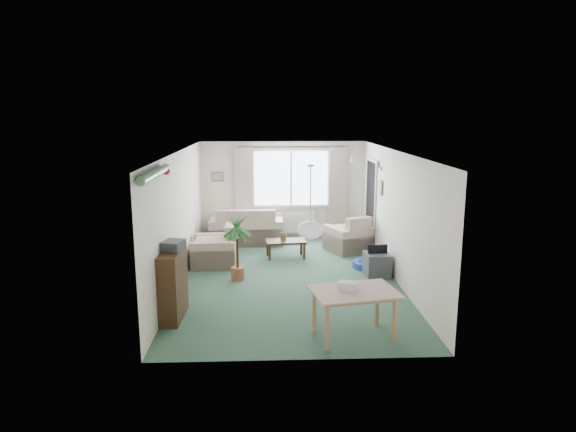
{
  "coord_description": "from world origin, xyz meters",
  "views": [
    {
      "loc": [
        -0.41,
        -9.28,
        3.1
      ],
      "look_at": [
        0.0,
        0.3,
        1.15
      ],
      "focal_mm": 32.0,
      "sensor_mm": 36.0,
      "label": 1
    }
  ],
  "objects_px": {
    "sofa": "(246,225)",
    "bookshelf": "(173,285)",
    "armchair_left": "(214,245)",
    "coffee_table": "(286,249)",
    "armchair_corner": "(350,233)",
    "houseplant": "(237,247)",
    "dining_table": "(354,315)",
    "pet_bed": "(368,264)",
    "tv_cube": "(377,265)"
  },
  "relations": [
    {
      "from": "armchair_left",
      "to": "pet_bed",
      "type": "bearing_deg",
      "value": 82.13
    },
    {
      "from": "coffee_table",
      "to": "pet_bed",
      "type": "relative_size",
      "value": 1.31
    },
    {
      "from": "houseplant",
      "to": "dining_table",
      "type": "distance_m",
      "value": 3.15
    },
    {
      "from": "dining_table",
      "to": "tv_cube",
      "type": "distance_m",
      "value": 2.84
    },
    {
      "from": "tv_cube",
      "to": "pet_bed",
      "type": "bearing_deg",
      "value": 92.06
    },
    {
      "from": "dining_table",
      "to": "bookshelf",
      "type": "bearing_deg",
      "value": 163.11
    },
    {
      "from": "dining_table",
      "to": "pet_bed",
      "type": "xyz_separation_m",
      "value": [
        0.86,
        3.24,
        -0.27
      ]
    },
    {
      "from": "coffee_table",
      "to": "tv_cube",
      "type": "xyz_separation_m",
      "value": [
        1.7,
        -1.35,
        0.03
      ]
    },
    {
      "from": "sofa",
      "to": "bookshelf",
      "type": "distance_m",
      "value": 4.65
    },
    {
      "from": "sofa",
      "to": "dining_table",
      "type": "relative_size",
      "value": 1.64
    },
    {
      "from": "dining_table",
      "to": "pet_bed",
      "type": "bearing_deg",
      "value": 75.18
    },
    {
      "from": "coffee_table",
      "to": "bookshelf",
      "type": "bearing_deg",
      "value": -119.58
    },
    {
      "from": "armchair_corner",
      "to": "coffee_table",
      "type": "bearing_deg",
      "value": -4.92
    },
    {
      "from": "bookshelf",
      "to": "houseplant",
      "type": "xyz_separation_m",
      "value": [
        0.88,
        1.8,
        0.11
      ]
    },
    {
      "from": "sofa",
      "to": "tv_cube",
      "type": "height_order",
      "value": "sofa"
    },
    {
      "from": "coffee_table",
      "to": "dining_table",
      "type": "distance_m",
      "value": 4.12
    },
    {
      "from": "armchair_left",
      "to": "dining_table",
      "type": "xyz_separation_m",
      "value": [
        2.29,
        -3.58,
        -0.09
      ]
    },
    {
      "from": "tv_cube",
      "to": "armchair_corner",
      "type": "bearing_deg",
      "value": 93.87
    },
    {
      "from": "houseplant",
      "to": "tv_cube",
      "type": "bearing_deg",
      "value": 1.92
    },
    {
      "from": "armchair_left",
      "to": "coffee_table",
      "type": "distance_m",
      "value": 1.58
    },
    {
      "from": "dining_table",
      "to": "tv_cube",
      "type": "bearing_deg",
      "value": 71.35
    },
    {
      "from": "bookshelf",
      "to": "dining_table",
      "type": "relative_size",
      "value": 0.99
    },
    {
      "from": "armchair_corner",
      "to": "tv_cube",
      "type": "relative_size",
      "value": 1.88
    },
    {
      "from": "sofa",
      "to": "pet_bed",
      "type": "xyz_separation_m",
      "value": [
        2.55,
        -2.11,
        -0.37
      ]
    },
    {
      "from": "tv_cube",
      "to": "armchair_left",
      "type": "bearing_deg",
      "value": 161.29
    },
    {
      "from": "bookshelf",
      "to": "pet_bed",
      "type": "distance_m",
      "value": 4.28
    },
    {
      "from": "dining_table",
      "to": "sofa",
      "type": "bearing_deg",
      "value": 107.53
    },
    {
      "from": "pet_bed",
      "to": "dining_table",
      "type": "bearing_deg",
      "value": -104.82
    },
    {
      "from": "armchair_corner",
      "to": "bookshelf",
      "type": "distance_m",
      "value": 4.99
    },
    {
      "from": "bookshelf",
      "to": "tv_cube",
      "type": "relative_size",
      "value": 2.13
    },
    {
      "from": "dining_table",
      "to": "armchair_left",
      "type": "bearing_deg",
      "value": 122.61
    },
    {
      "from": "coffee_table",
      "to": "bookshelf",
      "type": "xyz_separation_m",
      "value": [
        -1.84,
        -3.24,
        0.34
      ]
    },
    {
      "from": "bookshelf",
      "to": "dining_table",
      "type": "height_order",
      "value": "bookshelf"
    },
    {
      "from": "armchair_corner",
      "to": "armchair_left",
      "type": "height_order",
      "value": "same"
    },
    {
      "from": "armchair_corner",
      "to": "bookshelf",
      "type": "relative_size",
      "value": 0.88
    },
    {
      "from": "sofa",
      "to": "houseplant",
      "type": "distance_m",
      "value": 2.76
    },
    {
      "from": "armchair_corner",
      "to": "houseplant",
      "type": "height_order",
      "value": "houseplant"
    },
    {
      "from": "sofa",
      "to": "pet_bed",
      "type": "bearing_deg",
      "value": 139.79
    },
    {
      "from": "sofa",
      "to": "houseplant",
      "type": "bearing_deg",
      "value": 88.1
    },
    {
      "from": "coffee_table",
      "to": "bookshelf",
      "type": "distance_m",
      "value": 3.74
    },
    {
      "from": "bookshelf",
      "to": "coffee_table",
      "type": "bearing_deg",
      "value": 62.67
    },
    {
      "from": "sofa",
      "to": "dining_table",
      "type": "xyz_separation_m",
      "value": [
        1.69,
        -5.35,
        -0.1
      ]
    },
    {
      "from": "bookshelf",
      "to": "armchair_left",
      "type": "bearing_deg",
      "value": 85.28
    },
    {
      "from": "coffee_table",
      "to": "dining_table",
      "type": "height_order",
      "value": "dining_table"
    },
    {
      "from": "sofa",
      "to": "armchair_corner",
      "type": "height_order",
      "value": "sofa"
    },
    {
      "from": "bookshelf",
      "to": "houseplant",
      "type": "distance_m",
      "value": 2.01
    },
    {
      "from": "armchair_left",
      "to": "dining_table",
      "type": "distance_m",
      "value": 4.25
    },
    {
      "from": "armchair_corner",
      "to": "bookshelf",
      "type": "xyz_separation_m",
      "value": [
        -3.32,
        -3.73,
        0.11
      ]
    },
    {
      "from": "sofa",
      "to": "armchair_left",
      "type": "distance_m",
      "value": 1.87
    },
    {
      "from": "armchair_left",
      "to": "tv_cube",
      "type": "xyz_separation_m",
      "value": [
        3.2,
        -0.89,
        -0.19
      ]
    }
  ]
}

